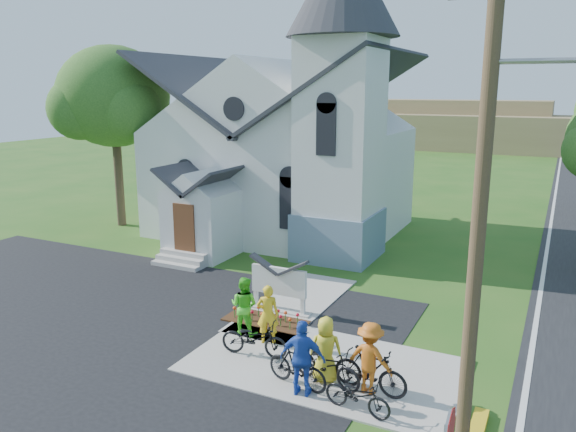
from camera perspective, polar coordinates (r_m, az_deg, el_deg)
The scene contains 19 objects.
ground at distance 15.30m, azimuth -2.44°, elevation -14.61°, with size 120.00×120.00×0.00m, color #265618.
parking_lot at distance 18.21m, azimuth -25.88°, elevation -11.27°, with size 20.00×16.00×0.02m, color black.
sidewalk at distance 15.12m, azimuth 3.67°, elevation -14.89°, with size 7.00×4.00×0.05m, color #ADA59C.
church at distance 27.23m, azimuth -0.04°, elevation 9.09°, with size 12.35×12.00×13.00m.
church_sign at distance 18.01m, azimuth -0.93°, elevation -6.69°, with size 2.20×0.40×1.70m.
flower_bed at distance 17.63m, azimuth -2.28°, elevation -10.61°, with size 2.60×1.10×0.07m, color #391D0F.
utility_pole at distance 10.58m, azimuth 19.44°, elevation 3.10°, with size 3.45×0.28×10.00m.
tree_lot_corner at distance 30.03m, azimuth -17.32°, elevation 11.47°, with size 5.60×5.60×9.15m.
distant_hills at distance 68.46m, azimuth 23.74°, elevation 7.76°, with size 61.00×10.00×5.60m.
cyclist_0 at distance 15.89m, azimuth -2.07°, elevation -9.93°, with size 0.62×0.41×1.71m, color gold.
bike_0 at distance 15.34m, azimuth -3.45°, elevation -12.32°, with size 0.65×1.85×0.97m, color black.
cyclist_1 at distance 16.49m, azimuth -4.48°, elevation -9.06°, with size 0.84×0.65×1.72m, color #45D427.
bike_1 at distance 13.88m, azimuth 0.95°, elevation -15.05°, with size 0.48×1.70×1.02m, color black.
cyclist_2 at distance 13.37m, azimuth 1.50°, elevation -14.24°, with size 1.08×0.45×1.84m, color blue.
bike_2 at distance 14.02m, azimuth 3.95°, elevation -14.82°, with size 0.67×1.92×1.01m, color black.
cyclist_3 at distance 13.62m, azimuth 8.34°, elevation -14.08°, with size 1.12×0.65×1.74m, color #CF6217.
bike_3 at distance 13.75m, azimuth 8.37°, elevation -15.29°, with size 0.52×1.84×1.10m, color black.
cyclist_4 at distance 14.01m, azimuth 3.84°, elevation -13.37°, with size 0.80×0.52×1.65m, color yellow.
bike_4 at distance 13.05m, azimuth 7.09°, elevation -17.59°, with size 0.55×1.59×0.83m, color black.
Camera 1 is at (6.56, -11.88, 7.08)m, focal length 35.00 mm.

